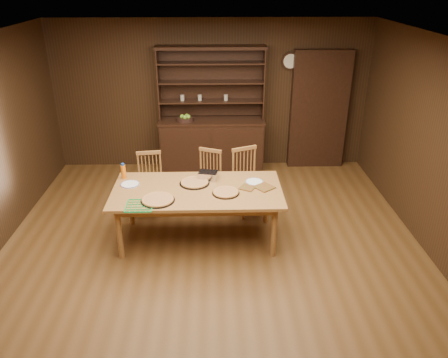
{
  "coord_description": "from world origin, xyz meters",
  "views": [
    {
      "loc": [
        0.03,
        -4.56,
        3.27
      ],
      "look_at": [
        0.16,
        0.4,
        0.91
      ],
      "focal_mm": 35.0,
      "sensor_mm": 36.0,
      "label": 1
    }
  ],
  "objects_px": {
    "chair_right": "(246,179)",
    "juice_bottle": "(123,171)",
    "china_hutch": "(212,138)",
    "chair_center": "(208,178)",
    "chair_left": "(151,181)",
    "dining_table": "(197,194)"
  },
  "relations": [
    {
      "from": "chair_right",
      "to": "juice_bottle",
      "type": "bearing_deg",
      "value": 170.72
    },
    {
      "from": "china_hutch",
      "to": "chair_center",
      "type": "xyz_separation_m",
      "value": [
        -0.05,
        -1.41,
        -0.11
      ]
    },
    {
      "from": "china_hutch",
      "to": "chair_right",
      "type": "xyz_separation_m",
      "value": [
        0.51,
        -1.55,
        -0.07
      ]
    },
    {
      "from": "chair_left",
      "to": "chair_right",
      "type": "distance_m",
      "value": 1.42
    },
    {
      "from": "china_hutch",
      "to": "chair_left",
      "type": "distance_m",
      "value": 1.75
    },
    {
      "from": "china_hutch",
      "to": "chair_right",
      "type": "relative_size",
      "value": 2.19
    },
    {
      "from": "dining_table",
      "to": "juice_bottle",
      "type": "xyz_separation_m",
      "value": [
        -1.0,
        0.36,
        0.17
      ]
    },
    {
      "from": "chair_left",
      "to": "chair_right",
      "type": "xyz_separation_m",
      "value": [
        1.41,
        -0.06,
        0.04
      ]
    },
    {
      "from": "chair_center",
      "to": "chair_right",
      "type": "distance_m",
      "value": 0.58
    },
    {
      "from": "chair_right",
      "to": "juice_bottle",
      "type": "height_order",
      "value": "chair_right"
    },
    {
      "from": "chair_left",
      "to": "juice_bottle",
      "type": "relative_size",
      "value": 4.29
    },
    {
      "from": "china_hutch",
      "to": "chair_left",
      "type": "xyz_separation_m",
      "value": [
        -0.91,
        -1.49,
        -0.11
      ]
    },
    {
      "from": "china_hutch",
      "to": "chair_left",
      "type": "relative_size",
      "value": 2.37
    },
    {
      "from": "china_hutch",
      "to": "juice_bottle",
      "type": "relative_size",
      "value": 10.19
    },
    {
      "from": "china_hutch",
      "to": "dining_table",
      "type": "bearing_deg",
      "value": -94.6
    },
    {
      "from": "china_hutch",
      "to": "juice_bottle",
      "type": "bearing_deg",
      "value": -121.18
    },
    {
      "from": "chair_left",
      "to": "china_hutch",
      "type": "bearing_deg",
      "value": 51.16
    },
    {
      "from": "dining_table",
      "to": "chair_center",
      "type": "xyz_separation_m",
      "value": [
        0.13,
        0.91,
        -0.2
      ]
    },
    {
      "from": "chair_left",
      "to": "juice_bottle",
      "type": "xyz_separation_m",
      "value": [
        -0.28,
        -0.47,
        0.37
      ]
    },
    {
      "from": "dining_table",
      "to": "chair_center",
      "type": "distance_m",
      "value": 0.94
    },
    {
      "from": "chair_left",
      "to": "dining_table",
      "type": "bearing_deg",
      "value": -56.61
    },
    {
      "from": "dining_table",
      "to": "chair_left",
      "type": "bearing_deg",
      "value": 130.95
    }
  ]
}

